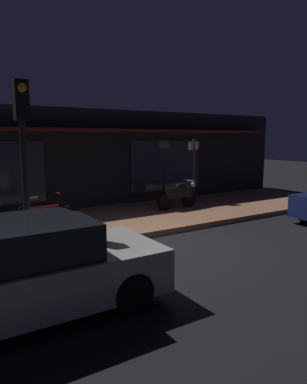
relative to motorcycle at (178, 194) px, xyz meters
name	(u,v)px	position (x,y,z in m)	size (l,w,h in m)	color
ground_plane	(173,247)	(-2.47, -3.15, -0.65)	(60.00, 60.00, 0.00)	black
sidewalk_slab	(117,220)	(-2.47, -0.15, -0.57)	(18.00, 4.00, 0.15)	#8C6047
storefront_building	(76,159)	(-2.47, 3.24, 1.16)	(18.00, 3.30, 3.60)	black
motorcycle	(178,194)	(0.00, 0.00, 0.00)	(1.70, 0.55, 0.97)	black
bicycle_parked	(44,213)	(-4.65, -0.01, -0.14)	(1.65, 0.42, 0.91)	black
sign_post	(193,166)	(1.30, 0.81, 0.86)	(0.44, 0.09, 2.40)	#47474C
traffic_light_pole	(23,144)	(-5.78, -3.15, 1.83)	(0.24, 0.33, 3.60)	black
parked_car_near	(21,270)	(-6.24, -4.66, 0.06)	(4.11, 1.79, 1.42)	black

